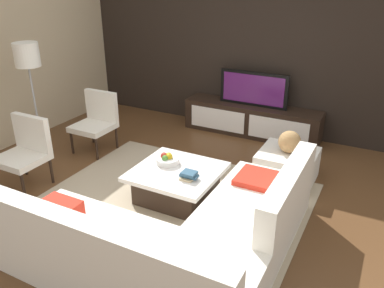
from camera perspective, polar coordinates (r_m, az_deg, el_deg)
ground_plane at (r=4.64m, az=-1.68°, el=-8.69°), size 14.00×14.00×0.00m
feature_wall_back at (r=6.49m, az=10.18°, el=13.85°), size 6.40×0.12×2.80m
area_rug at (r=4.68m, az=-2.76°, el=-8.33°), size 3.00×2.43×0.01m
media_console at (r=6.51m, az=8.61°, el=3.47°), size 2.22×0.48×0.50m
television at (r=6.35m, az=8.91°, el=7.89°), size 1.11×0.06×0.54m
sectional_couch at (r=3.67m, az=-1.53°, el=-13.52°), size 2.28×2.33×0.81m
coffee_table at (r=4.66m, az=-2.19°, el=-5.71°), size 0.97×0.94×0.38m
accent_chair_near at (r=5.27m, az=-22.93°, el=-0.51°), size 0.56×0.52×0.87m
floor_lamp at (r=5.84m, az=-22.70°, el=10.98°), size 0.33×0.33×1.62m
ottoman at (r=5.19m, az=13.59°, el=-3.14°), size 0.70×0.70×0.40m
fruit_bowl at (r=4.71m, az=-3.57°, el=-2.25°), size 0.28×0.28×0.13m
accent_chair_far at (r=6.00m, az=-13.62°, el=3.67°), size 0.55×0.54×0.87m
decorative_ball at (r=5.04m, az=13.96°, el=0.31°), size 0.28×0.28×0.28m
book_stack at (r=4.36m, az=-0.48°, el=-4.55°), size 0.20×0.15×0.09m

